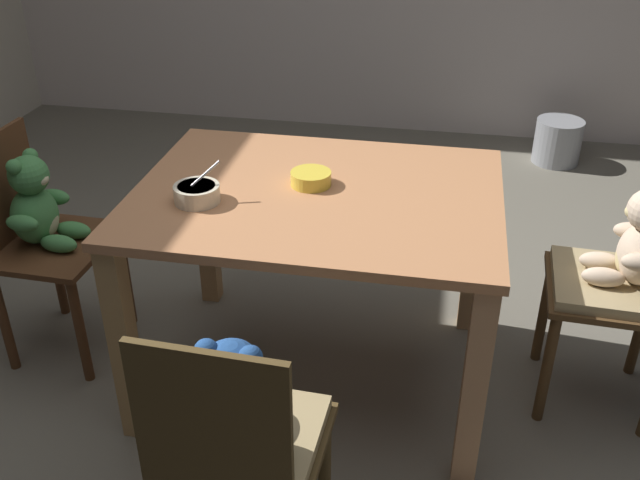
{
  "coord_description": "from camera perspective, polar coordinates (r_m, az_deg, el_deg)",
  "views": [
    {
      "loc": [
        0.39,
        -2.01,
        1.74
      ],
      "look_at": [
        0.0,
        0.05,
        0.53
      ],
      "focal_mm": 40.3,
      "sensor_mm": 36.0,
      "label": 1
    }
  ],
  "objects": [
    {
      "name": "ground_plane",
      "position": [
        2.7,
        -0.2,
        -10.76
      ],
      "size": [
        5.2,
        5.2,
        0.04
      ],
      "color": "#6C6759"
    },
    {
      "name": "dining_table",
      "position": [
        2.33,
        -0.23,
        1.11
      ],
      "size": [
        1.16,
        0.89,
        0.74
      ],
      "color": "#BA7A4E",
      "rests_on": "ground_plane"
    },
    {
      "name": "teddy_chair_near_left",
      "position": [
        2.72,
        -21.41,
        1.35
      ],
      "size": [
        0.37,
        0.43,
        0.84
      ],
      "rotation": [
        0.0,
        0.0,
        -0.03
      ],
      "color": "#4F2F19",
      "rests_on": "ground_plane"
    },
    {
      "name": "teddy_chair_near_right",
      "position": [
        2.47,
        23.49,
        -1.95
      ],
      "size": [
        0.41,
        0.4,
        0.93
      ],
      "rotation": [
        0.0,
        0.0,
        3.09
      ],
      "color": "#4D341C",
      "rests_on": "ground_plane"
    },
    {
      "name": "teddy_chair_near_front",
      "position": [
        1.71,
        -6.48,
        -15.1
      ],
      "size": [
        0.38,
        0.41,
        0.89
      ],
      "rotation": [
        0.0,
        0.0,
        1.53
      ],
      "color": "#4F3C1E",
      "rests_on": "ground_plane"
    },
    {
      "name": "porridge_bowl_yellow_center",
      "position": [
        2.31,
        -0.73,
        4.93
      ],
      "size": [
        0.13,
        0.13,
        0.05
      ],
      "color": "yellow",
      "rests_on": "dining_table"
    },
    {
      "name": "porridge_bowl_cream_near_left",
      "position": [
        2.23,
        -9.75,
        3.69
      ],
      "size": [
        0.14,
        0.14,
        0.12
      ],
      "color": "beige",
      "rests_on": "dining_table"
    },
    {
      "name": "metal_pail",
      "position": [
        4.5,
        18.35,
        7.45
      ],
      "size": [
        0.27,
        0.27,
        0.26
      ],
      "primitive_type": "cylinder",
      "color": "#93969B",
      "rests_on": "ground_plane"
    }
  ]
}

